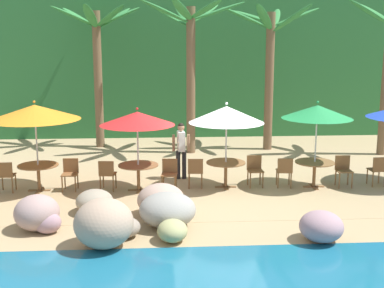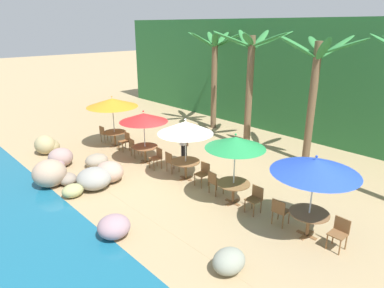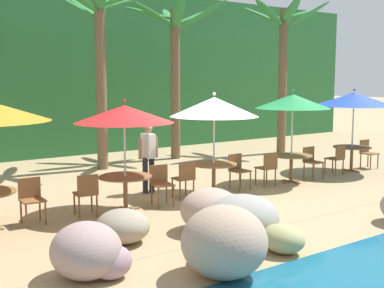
{
  "view_description": "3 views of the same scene",
  "coord_description": "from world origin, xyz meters",
  "px_view_note": "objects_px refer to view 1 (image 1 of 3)",
  "views": [
    {
      "loc": [
        -1.62,
        -13.76,
        4.13
      ],
      "look_at": [
        -0.71,
        0.46,
        1.21
      ],
      "focal_mm": 48.26,
      "sensor_mm": 36.0,
      "label": 1
    },
    {
      "loc": [
        9.22,
        -7.9,
        5.67
      ],
      "look_at": [
        0.22,
        0.52,
        1.35
      ],
      "focal_mm": 31.91,
      "sensor_mm": 36.0,
      "label": 2
    },
    {
      "loc": [
        -6.96,
        -9.04,
        2.73
      ],
      "look_at": [
        -0.53,
        0.03,
        1.28
      ],
      "focal_mm": 46.69,
      "sensor_mm": 36.0,
      "label": 3
    }
  ],
  "objects_px": {
    "umbrella_green": "(317,112)",
    "umbrella_red": "(137,118)",
    "chair_red_seaward": "(169,172)",
    "waiter_in_white": "(181,147)",
    "chair_blue_inland": "(378,169)",
    "dining_table_green": "(315,166)",
    "umbrella_white": "(226,115)",
    "chair_orange_seaward": "(70,172)",
    "palm_tree_nearest": "(98,49)",
    "chair_white_inland": "(195,171)",
    "palm_tree_third": "(270,51)",
    "umbrella_orange": "(35,112)",
    "dining_table_white": "(226,166)",
    "dining_table_orange": "(38,169)",
    "chair_orange_inland": "(6,174)",
    "chair_green_seaward": "(343,169)",
    "chair_green_inland": "(285,170)",
    "palm_tree_second": "(190,46)",
    "dining_table_red": "(138,169)",
    "chair_white_seaward": "(255,168)",
    "chair_red_inland": "(107,173)"
  },
  "relations": [
    {
      "from": "waiter_in_white",
      "to": "dining_table_white",
      "type": "bearing_deg",
      "value": -39.51
    },
    {
      "from": "umbrella_orange",
      "to": "dining_table_orange",
      "type": "height_order",
      "value": "umbrella_orange"
    },
    {
      "from": "dining_table_white",
      "to": "palm_tree_second",
      "type": "xyz_separation_m",
      "value": [
        -0.72,
        4.63,
        3.27
      ]
    },
    {
      "from": "chair_blue_inland",
      "to": "waiter_in_white",
      "type": "distance_m",
      "value": 5.67
    },
    {
      "from": "chair_red_seaward",
      "to": "chair_blue_inland",
      "type": "distance_m",
      "value": 5.91
    },
    {
      "from": "umbrella_orange",
      "to": "umbrella_green",
      "type": "bearing_deg",
      "value": -0.9
    },
    {
      "from": "palm_tree_second",
      "to": "palm_tree_third",
      "type": "distance_m",
      "value": 3.0
    },
    {
      "from": "dining_table_orange",
      "to": "chair_white_seaward",
      "type": "distance_m",
      "value": 6.03
    },
    {
      "from": "dining_table_orange",
      "to": "palm_tree_nearest",
      "type": "xyz_separation_m",
      "value": [
        1.05,
        5.93,
        3.12
      ]
    },
    {
      "from": "dining_table_red",
      "to": "umbrella_white",
      "type": "height_order",
      "value": "umbrella_white"
    },
    {
      "from": "dining_table_white",
      "to": "dining_table_orange",
      "type": "bearing_deg",
      "value": -179.96
    },
    {
      "from": "chair_green_inland",
      "to": "palm_tree_third",
      "type": "bearing_deg",
      "value": 83.46
    },
    {
      "from": "palm_tree_third",
      "to": "dining_table_orange",
      "type": "bearing_deg",
      "value": -145.69
    },
    {
      "from": "chair_orange_seaward",
      "to": "umbrella_orange",
      "type": "bearing_deg",
      "value": -175.7
    },
    {
      "from": "palm_tree_second",
      "to": "chair_red_seaward",
      "type": "bearing_deg",
      "value": -100.24
    },
    {
      "from": "dining_table_orange",
      "to": "chair_red_seaward",
      "type": "relative_size",
      "value": 1.26
    },
    {
      "from": "dining_table_red",
      "to": "dining_table_white",
      "type": "bearing_deg",
      "value": 3.53
    },
    {
      "from": "chair_red_inland",
      "to": "palm_tree_nearest",
      "type": "distance_m",
      "value": 6.92
    },
    {
      "from": "dining_table_orange",
      "to": "palm_tree_second",
      "type": "relative_size",
      "value": 0.2
    },
    {
      "from": "chair_orange_seaward",
      "to": "dining_table_green",
      "type": "relative_size",
      "value": 0.79
    },
    {
      "from": "umbrella_orange",
      "to": "dining_table_green",
      "type": "height_order",
      "value": "umbrella_orange"
    },
    {
      "from": "chair_green_inland",
      "to": "chair_blue_inland",
      "type": "bearing_deg",
      "value": -0.76
    },
    {
      "from": "dining_table_orange",
      "to": "chair_blue_inland",
      "type": "height_order",
      "value": "chair_blue_inland"
    },
    {
      "from": "chair_orange_seaward",
      "to": "chair_red_seaward",
      "type": "xyz_separation_m",
      "value": [
        2.74,
        -0.22,
        0.0
      ]
    },
    {
      "from": "umbrella_red",
      "to": "chair_green_inland",
      "type": "distance_m",
      "value": 4.35
    },
    {
      "from": "chair_red_inland",
      "to": "chair_blue_inland",
      "type": "height_order",
      "value": "same"
    },
    {
      "from": "chair_blue_inland",
      "to": "dining_table_white",
      "type": "bearing_deg",
      "value": 177.83
    },
    {
      "from": "umbrella_red",
      "to": "chair_white_inland",
      "type": "relative_size",
      "value": 2.67
    },
    {
      "from": "dining_table_orange",
      "to": "chair_red_seaward",
      "type": "height_order",
      "value": "chair_red_seaward"
    },
    {
      "from": "chair_orange_seaward",
      "to": "palm_tree_nearest",
      "type": "height_order",
      "value": "palm_tree_nearest"
    },
    {
      "from": "umbrella_orange",
      "to": "dining_table_green",
      "type": "distance_m",
      "value": 7.84
    },
    {
      "from": "dining_table_green",
      "to": "umbrella_white",
      "type": "bearing_deg",
      "value": 177.15
    },
    {
      "from": "chair_white_inland",
      "to": "palm_tree_third",
      "type": "distance_m",
      "value": 6.74
    },
    {
      "from": "chair_orange_inland",
      "to": "chair_white_seaward",
      "type": "distance_m",
      "value": 6.88
    },
    {
      "from": "chair_orange_seaward",
      "to": "chair_blue_inland",
      "type": "distance_m",
      "value": 8.65
    },
    {
      "from": "chair_orange_inland",
      "to": "chair_green_seaward",
      "type": "height_order",
      "value": "same"
    },
    {
      "from": "chair_red_seaward",
      "to": "waiter_in_white",
      "type": "relative_size",
      "value": 0.51
    },
    {
      "from": "chair_orange_inland",
      "to": "chair_green_seaward",
      "type": "xyz_separation_m",
      "value": [
        9.38,
        0.05,
        0.0
      ]
    },
    {
      "from": "chair_red_seaward",
      "to": "waiter_in_white",
      "type": "distance_m",
      "value": 1.31
    },
    {
      "from": "dining_table_green",
      "to": "palm_tree_second",
      "type": "relative_size",
      "value": 0.2
    },
    {
      "from": "chair_orange_seaward",
      "to": "chair_orange_inland",
      "type": "xyz_separation_m",
      "value": [
        -1.7,
        -0.17,
        0.0
      ]
    },
    {
      "from": "umbrella_green",
      "to": "umbrella_red",
      "type": "bearing_deg",
      "value": -179.7
    },
    {
      "from": "dining_table_red",
      "to": "palm_tree_second",
      "type": "height_order",
      "value": "palm_tree_second"
    },
    {
      "from": "chair_orange_inland",
      "to": "palm_tree_third",
      "type": "height_order",
      "value": "palm_tree_third"
    },
    {
      "from": "chair_red_inland",
      "to": "chair_green_inland",
      "type": "bearing_deg",
      "value": 0.07
    },
    {
      "from": "chair_orange_inland",
      "to": "chair_blue_inland",
      "type": "relative_size",
      "value": 1.0
    },
    {
      "from": "chair_red_seaward",
      "to": "chair_blue_inland",
      "type": "height_order",
      "value": "same"
    },
    {
      "from": "palm_tree_second",
      "to": "chair_white_seaward",
      "type": "bearing_deg",
      "value": -70.9
    },
    {
      "from": "chair_orange_seaward",
      "to": "chair_red_seaward",
      "type": "distance_m",
      "value": 2.75
    },
    {
      "from": "chair_red_inland",
      "to": "umbrella_green",
      "type": "height_order",
      "value": "umbrella_green"
    }
  ]
}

